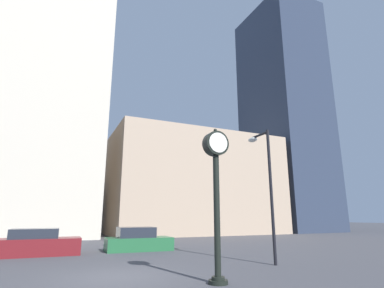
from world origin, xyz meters
The scene contains 8 objects.
ground_plane centered at (0.00, 0.00, 0.00)m, with size 200.00×200.00×0.00m, color #424247.
building_tall_tower centered at (-3.48, 24.00, 16.92)m, with size 10.71×12.00×33.85m.
building_storefront_row centered at (13.89, 24.00, 6.04)m, with size 20.88×12.00×12.08m.
building_glass_modern centered at (29.74, 24.00, 17.89)m, with size 9.19×12.00×35.78m.
street_clock centered at (2.62, -2.41, 3.22)m, with size 0.85×0.62×5.02m.
car_maroon centered at (-2.88, 7.74, 0.60)m, with size 4.37×1.98×1.40m.
car_green centered at (2.71, 7.91, 0.59)m, with size 4.06×2.05×1.41m.
street_lamp_right centered at (6.70, 0.20, 4.06)m, with size 0.36×1.57×6.07m.
Camera 1 is at (-2.26, -11.21, 2.03)m, focal length 28.00 mm.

